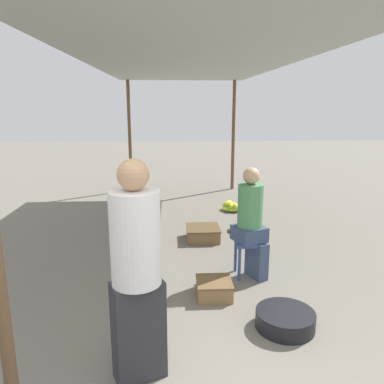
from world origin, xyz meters
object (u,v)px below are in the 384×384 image
Objects in this scene: vendor_foreground at (137,271)px; crate_mid at (214,288)px; basin_black at (285,320)px; crate_near at (203,233)px; banana_pile_left_3 at (144,194)px; banana_pile_left_1 at (140,281)px; vendor_seated at (251,221)px; banana_pile_left_0 at (139,206)px; banana_pile_right_1 at (232,207)px; stool at (249,248)px; banana_pile_right_0 at (247,226)px; banana_pile_left_2 at (140,219)px.

vendor_foreground is 1.62m from crate_mid.
basin_black is 1.09× the size of crate_near.
banana_pile_left_1 is at bearing -86.65° from banana_pile_left_3.
banana_pile_left_0 is at bearing 117.26° from vendor_seated.
crate_near is (0.86, 1.56, 0.01)m from banana_pile_left_1.
banana_pile_left_3 is 2.23m from banana_pile_right_1.
banana_pile_right_0 is at bearing 79.17° from stool.
banana_pile_left_0 is 3.41m from banana_pile_left_1.
basin_black is at bearing -92.03° from banana_pile_right_1.
banana_pile_left_2 is (0.12, -1.09, 0.07)m from banana_pile_left_0.
banana_pile_left_2 is 0.79× the size of banana_pile_right_0.
banana_pile_right_0 is (1.51, 3.33, -0.80)m from vendor_foreground.
banana_pile_left_3 is (-1.59, 4.17, -0.65)m from vendor_seated.
crate_near reaches higher than basin_black.
stool reaches higher than banana_pile_right_0.
banana_pile_right_0 is at bearing -88.05° from banana_pile_right_1.
vendor_foreground is 3.72× the size of banana_pile_left_1.
banana_pile_right_0 is (0.31, 1.62, -0.27)m from stool.
crate_mid is (-0.79, -2.12, 0.00)m from banana_pile_right_0.
banana_pile_right_0 reaches higher than banana_pile_left_3.
crate_near is (-0.71, -1.59, 0.02)m from banana_pile_right_1.
crate_mid is at bearing -15.62° from banana_pile_left_1.
vendor_foreground is at bearing -104.05° from crate_near.
banana_pile_left_3 is at bearing 88.27° from banana_pile_left_0.
crate_near reaches higher than crate_mid.
basin_black is 1.21× the size of banana_pile_left_1.
stool reaches higher than banana_pile_left_0.
banana_pile_right_1 is (1.58, 3.15, -0.00)m from banana_pile_left_1.
stool is 3.54m from banana_pile_left_0.
banana_pile_left_3 is at bearing 93.62° from vendor_foreground.
banana_pile_right_1 reaches higher than basin_black.
banana_pile_right_0 is (1.79, -0.42, -0.03)m from banana_pile_left_2.
vendor_foreground is at bearing -85.24° from banana_pile_left_0.
vendor_foreground is 3.73× the size of stool.
banana_pile_left_3 is at bearing 145.30° from banana_pile_right_1.
banana_pile_left_2 is at bearing 144.21° from crate_near.
stool is 1.67m from banana_pile_right_0.
banana_pile_right_0 reaches higher than banana_pile_right_1.
vendor_foreground is 3.59× the size of banana_pile_left_3.
vendor_seated reaches higher than crate_mid.
vendor_seated is at bearing 10.75° from banana_pile_left_1.
vendor_seated is 1.49m from banana_pile_left_1.
banana_pile_left_1 is (-1.33, -0.25, -0.63)m from vendor_seated.
basin_black is at bearing -76.74° from crate_near.
banana_pile_left_3 is at bearing 126.49° from banana_pile_right_0.
crate_mid is (1.00, -2.54, -0.03)m from banana_pile_left_2.
banana_pile_right_1 is (0.14, 4.02, 0.00)m from basin_black.
banana_pile_left_1 is (0.29, -3.40, 0.03)m from banana_pile_left_0.
banana_pile_left_2 is at bearing -87.57° from banana_pile_left_3.
banana_pile_right_1 is (-0.04, 1.27, -0.01)m from banana_pile_right_0.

